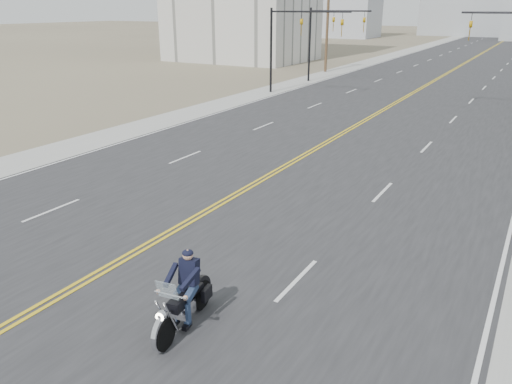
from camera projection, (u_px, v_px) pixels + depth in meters
The scene contains 8 objects.
ground_plane at pixel (53, 300), 12.79m from camera, with size 400.00×400.00×0.00m, color #776D56.
road at pixel (469, 61), 69.58m from camera, with size 20.00×200.00×0.01m, color #303033.
sidewalk_left at pixel (388, 57), 74.98m from camera, with size 3.00×200.00×0.01m, color #A5A5A0.
traffic_mast_left at pixel (293, 34), 41.24m from camera, with size 7.10×0.26×7.00m.
traffic_mast_far at pixel (326, 31), 47.91m from camera, with size 6.10×0.26×7.00m.
utility_pole_left at pixel (327, 22), 55.69m from camera, with size 2.20×0.30×10.50m.
haze_bldg_f at pixel (315, 3), 138.93m from camera, with size 12.00×12.00×16.00m, color #ADB2B7.
motorcyclist at pixel (183, 292), 11.40m from camera, with size 1.02×2.39×1.87m, color black, non-canonical shape.
Camera 1 is at (10.03, -6.93, 7.07)m, focal length 35.00 mm.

